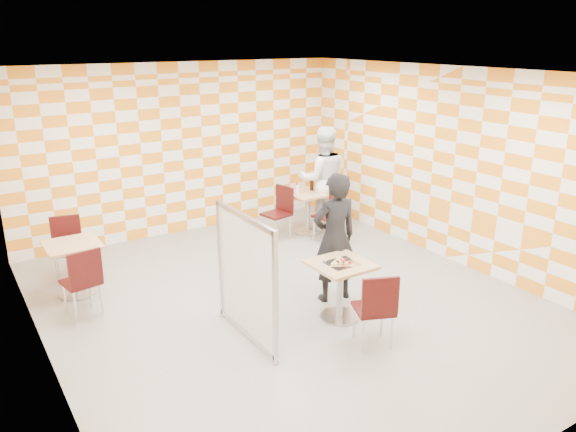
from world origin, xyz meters
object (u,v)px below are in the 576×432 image
at_px(second_table, 308,205).
at_px(empty_table, 74,260).
at_px(main_table, 340,281).
at_px(chair_empty_far, 67,243).
at_px(chair_second_front, 332,212).
at_px(sport_bottle, 297,189).
at_px(chair_empty_near, 83,277).
at_px(man_white, 323,179).
at_px(partition, 246,277).
at_px(chair_second_side, 280,208).
at_px(soda_bottle, 312,185).
at_px(chair_main_front, 376,305).
at_px(man_dark, 335,238).

xyz_separation_m(second_table, empty_table, (-4.14, -0.40, 0.00)).
bearing_deg(main_table, chair_empty_far, 129.52).
xyz_separation_m(main_table, second_table, (1.50, 2.89, 0.00)).
xyz_separation_m(second_table, chair_second_front, (0.06, -0.64, 0.04)).
relative_size(chair_empty_far, sport_bottle, 4.62).
xyz_separation_m(chair_empty_near, sport_bottle, (3.98, 1.19, 0.29)).
bearing_deg(second_table, chair_empty_far, 176.51).
height_order(main_table, chair_empty_near, chair_empty_near).
relative_size(chair_empty_far, man_white, 0.49).
distance_m(partition, sport_bottle, 3.74).
height_order(second_table, sport_bottle, sport_bottle).
relative_size(main_table, second_table, 1.00).
bearing_deg(man_white, chair_second_side, 21.71).
height_order(main_table, partition, partition).
bearing_deg(chair_empty_far, man_white, -3.09).
height_order(chair_empty_far, soda_bottle, soda_bottle).
xyz_separation_m(second_table, sport_bottle, (-0.21, 0.05, 0.33)).
bearing_deg(chair_empty_near, chair_empty_far, 85.81).
xyz_separation_m(chair_main_front, partition, (-1.13, 0.97, 0.25)).
xyz_separation_m(chair_second_side, man_dark, (-0.66, -2.43, 0.33)).
distance_m(second_table, man_white, 0.55).
bearing_deg(soda_bottle, man_white, -27.66).
bearing_deg(second_table, man_dark, -117.10).
xyz_separation_m(empty_table, chair_main_front, (2.53, -3.29, 0.04)).
height_order(chair_second_front, sport_bottle, sport_bottle).
bearing_deg(man_white, second_table, 24.68).
bearing_deg(chair_main_front, partition, 139.15).
relative_size(second_table, soda_bottle, 3.26).
distance_m(main_table, chair_second_front, 2.74).
height_order(chair_second_side, chair_empty_near, same).
xyz_separation_m(second_table, chair_main_front, (-1.60, -3.69, 0.04)).
relative_size(empty_table, partition, 0.48).
height_order(chair_empty_near, partition, partition).
height_order(second_table, soda_bottle, soda_bottle).
bearing_deg(chair_second_side, chair_empty_near, -162.04).
xyz_separation_m(empty_table, chair_empty_near, (-0.05, -0.75, 0.04)).
height_order(chair_main_front, chair_second_front, same).
distance_m(chair_second_front, chair_empty_near, 4.28).
height_order(main_table, man_white, man_white).
distance_m(empty_table, partition, 2.73).
bearing_deg(chair_main_front, chair_empty_near, 135.46).
distance_m(chair_main_front, chair_empty_near, 3.63).
relative_size(chair_second_front, man_white, 0.49).
relative_size(main_table, chair_main_front, 0.81).
xyz_separation_m(chair_empty_near, partition, (1.46, -1.57, 0.25)).
bearing_deg(chair_second_front, man_dark, -126.29).
bearing_deg(man_dark, chair_second_front, -120.05).
bearing_deg(sport_bottle, man_white, -3.87).
relative_size(chair_main_front, chair_empty_near, 1.00).
xyz_separation_m(chair_main_front, soda_bottle, (1.75, 3.80, 0.31)).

